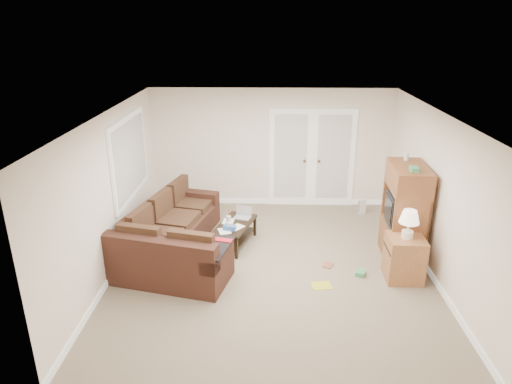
{
  "coord_description": "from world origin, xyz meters",
  "views": [
    {
      "loc": [
        -0.09,
        -6.52,
        3.77
      ],
      "look_at": [
        -0.27,
        0.54,
        1.1
      ],
      "focal_mm": 32.0,
      "sensor_mm": 36.0,
      "label": 1
    }
  ],
  "objects_px": {
    "sectional_sofa": "(173,240)",
    "side_cabinet": "(405,255)",
    "coffee_table": "(235,233)",
    "tv_armoire": "(404,213)"
  },
  "relations": [
    {
      "from": "sectional_sofa",
      "to": "tv_armoire",
      "type": "xyz_separation_m",
      "value": [
        3.82,
        0.12,
        0.49
      ]
    },
    {
      "from": "coffee_table",
      "to": "side_cabinet",
      "type": "bearing_deg",
      "value": -4.52
    },
    {
      "from": "sectional_sofa",
      "to": "tv_armoire",
      "type": "distance_m",
      "value": 3.86
    },
    {
      "from": "sectional_sofa",
      "to": "coffee_table",
      "type": "xyz_separation_m",
      "value": [
        1.01,
        0.52,
        -0.1
      ]
    },
    {
      "from": "tv_armoire",
      "to": "side_cabinet",
      "type": "distance_m",
      "value": 0.81
    },
    {
      "from": "tv_armoire",
      "to": "side_cabinet",
      "type": "relative_size",
      "value": 1.52
    },
    {
      "from": "coffee_table",
      "to": "tv_armoire",
      "type": "bearing_deg",
      "value": 9.44
    },
    {
      "from": "tv_armoire",
      "to": "sectional_sofa",
      "type": "bearing_deg",
      "value": -174.82
    },
    {
      "from": "sectional_sofa",
      "to": "side_cabinet",
      "type": "bearing_deg",
      "value": 5.01
    },
    {
      "from": "sectional_sofa",
      "to": "side_cabinet",
      "type": "distance_m",
      "value": 3.73
    }
  ]
}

